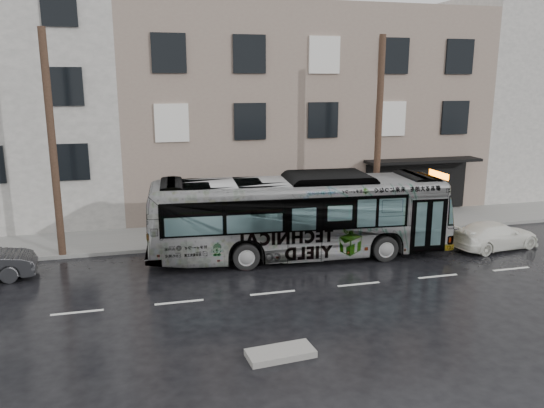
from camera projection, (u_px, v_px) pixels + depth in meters
The scene contains 9 objects.
ground at pixel (257, 269), 20.67m from camera, with size 120.00×120.00×0.00m, color black.
sidewalk at pixel (234, 233), 25.27m from camera, with size 90.00×3.60×0.15m, color gray.
building_taupe at pixel (290, 108), 32.61m from camera, with size 20.00×12.00×11.00m, color gray.
utility_pole_front at pixel (378, 137), 24.30m from camera, with size 0.30×0.30×9.00m, color #493224.
utility_pole_rear at pixel (52, 146), 20.91m from camera, with size 0.30×0.30×9.00m, color #493224.
sign_post at pixel (396, 205), 25.31m from camera, with size 0.06×0.06×2.40m, color slate.
bus at pixel (299, 216), 21.79m from camera, with size 2.90×12.41×3.46m, color #B2B2B2.
white_sedan at pixel (495, 235), 23.07m from camera, with size 1.65×4.07×1.18m, color white.
slush_pile at pixel (280, 353), 14.08m from camera, with size 1.80×0.80×0.18m, color gray.
Camera 1 is at (-4.28, -19.09, 7.16)m, focal length 35.00 mm.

